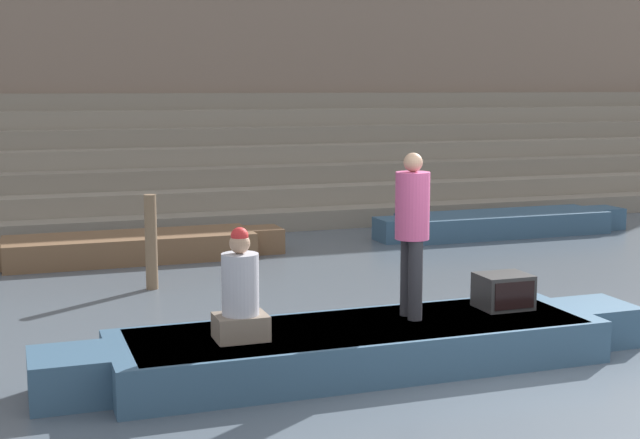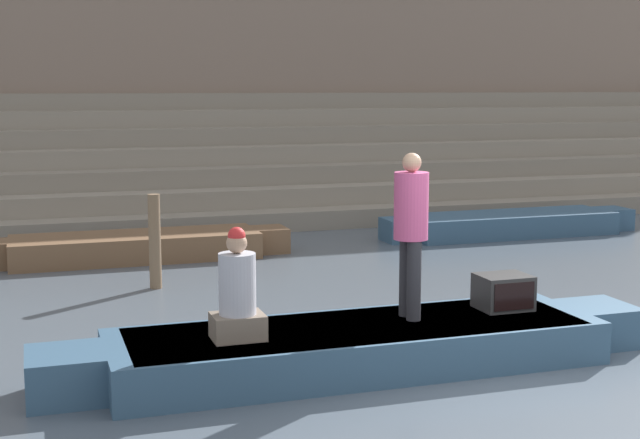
{
  "view_description": "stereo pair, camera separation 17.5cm",
  "coord_description": "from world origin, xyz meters",
  "px_view_note": "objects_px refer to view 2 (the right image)",
  "views": [
    {
      "loc": [
        -4.65,
        -6.65,
        2.78
      ],
      "look_at": [
        -1.43,
        2.53,
        1.33
      ],
      "focal_mm": 50.0,
      "sensor_mm": 36.0,
      "label": 1
    },
    {
      "loc": [
        -4.48,
        -6.71,
        2.78
      ],
      "look_at": [
        -1.43,
        2.53,
        1.33
      ],
      "focal_mm": 50.0,
      "sensor_mm": 36.0,
      "label": 2
    }
  ],
  "objects_px": {
    "moored_boat_shore": "(510,223)",
    "mooring_post": "(155,242)",
    "person_rowing": "(237,295)",
    "moored_boat_distant": "(136,246)",
    "tv_set": "(503,292)",
    "rowboat_main": "(358,345)",
    "person_standing": "(411,224)"
  },
  "relations": [
    {
      "from": "person_rowing",
      "to": "moored_boat_shore",
      "type": "relative_size",
      "value": 0.21
    },
    {
      "from": "moored_boat_shore",
      "to": "moored_boat_distant",
      "type": "bearing_deg",
      "value": -176.0
    },
    {
      "from": "rowboat_main",
      "to": "moored_boat_shore",
      "type": "bearing_deg",
      "value": 52.38
    },
    {
      "from": "tv_set",
      "to": "moored_boat_distant",
      "type": "relative_size",
      "value": 0.11
    },
    {
      "from": "moored_boat_shore",
      "to": "moored_boat_distant",
      "type": "distance_m",
      "value": 7.03
    },
    {
      "from": "moored_boat_distant",
      "to": "person_rowing",
      "type": "bearing_deg",
      "value": -83.83
    },
    {
      "from": "person_standing",
      "to": "moored_boat_shore",
      "type": "bearing_deg",
      "value": 42.62
    },
    {
      "from": "person_rowing",
      "to": "moored_boat_distant",
      "type": "height_order",
      "value": "person_rowing"
    },
    {
      "from": "person_standing",
      "to": "mooring_post",
      "type": "xyz_separation_m",
      "value": [
        -2.04,
        4.08,
        -0.75
      ]
    },
    {
      "from": "person_standing",
      "to": "person_rowing",
      "type": "relative_size",
      "value": 1.59
    },
    {
      "from": "person_standing",
      "to": "tv_set",
      "type": "distance_m",
      "value": 1.36
    },
    {
      "from": "rowboat_main",
      "to": "moored_boat_shore",
      "type": "xyz_separation_m",
      "value": [
        5.6,
        6.65,
        -0.01
      ]
    },
    {
      "from": "person_rowing",
      "to": "moored_boat_shore",
      "type": "xyz_separation_m",
      "value": [
        6.83,
        6.72,
        -0.63
      ]
    },
    {
      "from": "rowboat_main",
      "to": "tv_set",
      "type": "relative_size",
      "value": 11.56
    },
    {
      "from": "rowboat_main",
      "to": "mooring_post",
      "type": "bearing_deg",
      "value": 111.08
    },
    {
      "from": "rowboat_main",
      "to": "moored_boat_shore",
      "type": "relative_size",
      "value": 1.23
    },
    {
      "from": "rowboat_main",
      "to": "person_rowing",
      "type": "bearing_deg",
      "value": -174.13
    },
    {
      "from": "tv_set",
      "to": "moored_boat_shore",
      "type": "bearing_deg",
      "value": 56.24
    },
    {
      "from": "rowboat_main",
      "to": "moored_boat_distant",
      "type": "bearing_deg",
      "value": 105.02
    },
    {
      "from": "person_rowing",
      "to": "moored_boat_distant",
      "type": "xyz_separation_m",
      "value": [
        -0.19,
        6.49,
        -0.63
      ]
    },
    {
      "from": "moored_boat_distant",
      "to": "mooring_post",
      "type": "distance_m",
      "value": 2.25
    },
    {
      "from": "rowboat_main",
      "to": "person_rowing",
      "type": "distance_m",
      "value": 1.38
    },
    {
      "from": "tv_set",
      "to": "mooring_post",
      "type": "height_order",
      "value": "mooring_post"
    },
    {
      "from": "rowboat_main",
      "to": "person_rowing",
      "type": "relative_size",
      "value": 5.91
    },
    {
      "from": "moored_boat_shore",
      "to": "mooring_post",
      "type": "xyz_separation_m",
      "value": [
        -7.02,
        -2.44,
        0.44
      ]
    },
    {
      "from": "person_rowing",
      "to": "moored_boat_shore",
      "type": "height_order",
      "value": "person_rowing"
    },
    {
      "from": "person_rowing",
      "to": "tv_set",
      "type": "xyz_separation_m",
      "value": [
        2.96,
        0.23,
        -0.24
      ]
    },
    {
      "from": "rowboat_main",
      "to": "tv_set",
      "type": "bearing_deg",
      "value": 7.83
    },
    {
      "from": "moored_boat_shore",
      "to": "mooring_post",
      "type": "distance_m",
      "value": 7.44
    },
    {
      "from": "rowboat_main",
      "to": "person_rowing",
      "type": "height_order",
      "value": "person_rowing"
    },
    {
      "from": "rowboat_main",
      "to": "person_standing",
      "type": "height_order",
      "value": "person_standing"
    },
    {
      "from": "person_rowing",
      "to": "person_standing",
      "type": "bearing_deg",
      "value": 7.64
    }
  ]
}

